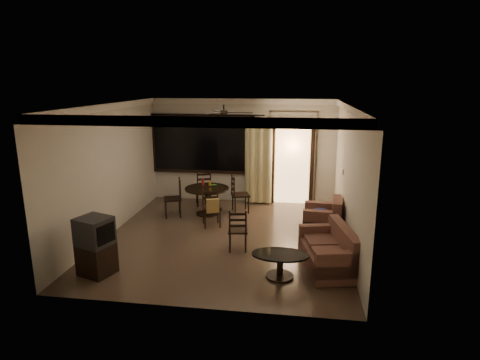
# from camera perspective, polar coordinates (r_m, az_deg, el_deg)

# --- Properties ---
(ground) EXTENTS (5.50, 5.50, 0.00)m
(ground) POSITION_cam_1_polar(r_m,az_deg,el_deg) (8.65, -2.14, -8.18)
(ground) COLOR #7F6651
(ground) RESTS_ON ground
(room_shell) EXTENTS (5.50, 6.70, 5.50)m
(room_shell) POSITION_cam_1_polar(r_m,az_deg,el_deg) (9.80, 3.03, 5.56)
(room_shell) COLOR beige
(room_shell) RESTS_ON ground
(dining_table) EXTENTS (1.09, 1.09, 0.90)m
(dining_table) POSITION_cam_1_polar(r_m,az_deg,el_deg) (9.98, -4.71, -1.90)
(dining_table) COLOR black
(dining_table) RESTS_ON ground
(dining_chair_west) EXTENTS (0.54, 0.54, 0.95)m
(dining_chair_west) POSITION_cam_1_polar(r_m,az_deg,el_deg) (10.00, -9.47, -3.56)
(dining_chair_west) COLOR black
(dining_chair_west) RESTS_ON ground
(dining_chair_east) EXTENTS (0.54, 0.54, 0.95)m
(dining_chair_east) POSITION_cam_1_polar(r_m,az_deg,el_deg) (10.18, -0.01, -3.04)
(dining_chair_east) COLOR black
(dining_chair_east) RESTS_ON ground
(dining_chair_south) EXTENTS (0.54, 0.57, 0.95)m
(dining_chair_south) POSITION_cam_1_polar(r_m,az_deg,el_deg) (9.24, -4.06, -4.73)
(dining_chair_south) COLOR black
(dining_chair_south) RESTS_ON ground
(dining_chair_north) EXTENTS (0.54, 0.54, 0.95)m
(dining_chair_north) POSITION_cam_1_polar(r_m,az_deg,el_deg) (10.80, -5.20, -2.09)
(dining_chair_north) COLOR black
(dining_chair_north) RESTS_ON ground
(tv_cabinet) EXTENTS (0.66, 0.63, 1.02)m
(tv_cabinet) POSITION_cam_1_polar(r_m,az_deg,el_deg) (7.36, -19.84, -8.81)
(tv_cabinet) COLOR black
(tv_cabinet) RESTS_ON ground
(sofa) EXTENTS (1.02, 1.54, 0.76)m
(sofa) POSITION_cam_1_polar(r_m,az_deg,el_deg) (7.38, 12.72, -10.03)
(sofa) COLOR #4E2924
(sofa) RESTS_ON ground
(armchair) EXTENTS (0.85, 0.85, 0.79)m
(armchair) POSITION_cam_1_polar(r_m,az_deg,el_deg) (8.92, 11.90, -5.53)
(armchair) COLOR #4E2924
(armchair) RESTS_ON ground
(coffee_table) EXTENTS (0.97, 0.58, 0.43)m
(coffee_table) POSITION_cam_1_polar(r_m,az_deg,el_deg) (6.95, 5.73, -11.47)
(coffee_table) COLOR black
(coffee_table) RESTS_ON ground
(side_chair) EXTENTS (0.43, 0.43, 0.86)m
(side_chair) POSITION_cam_1_polar(r_m,az_deg,el_deg) (7.96, -0.31, -8.19)
(side_chair) COLOR black
(side_chair) RESTS_ON ground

